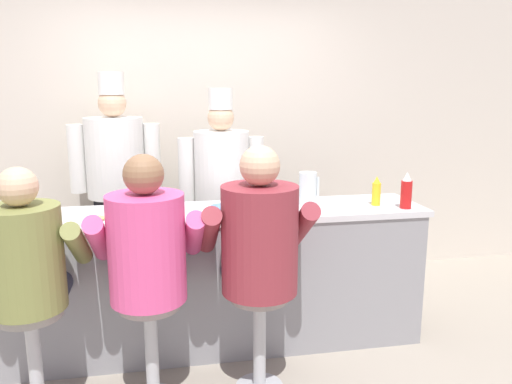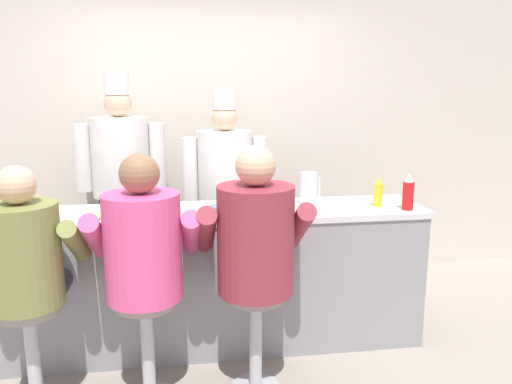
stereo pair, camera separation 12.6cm
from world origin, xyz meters
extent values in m
plane|color=#9E9384|center=(0.00, 0.00, 0.00)|extent=(20.00, 20.00, 0.00)
cube|color=beige|center=(0.00, 1.62, 1.35)|extent=(10.00, 0.06, 2.70)
cube|color=gray|center=(0.00, 0.29, 0.46)|extent=(2.82, 0.56, 0.91)
cube|color=silver|center=(0.00, 0.29, 0.93)|extent=(2.87, 0.58, 0.04)
cylinder|color=red|center=(1.29, 0.12, 1.05)|extent=(0.07, 0.07, 0.19)
cone|color=white|center=(1.29, 0.12, 1.17)|extent=(0.06, 0.06, 0.06)
cylinder|color=yellow|center=(1.13, 0.24, 1.03)|extent=(0.06, 0.06, 0.16)
cone|color=yellow|center=(1.13, 0.24, 1.13)|extent=(0.05, 0.05, 0.05)
cylinder|color=orange|center=(0.09, 0.11, 1.02)|extent=(0.03, 0.03, 0.13)
cylinder|color=#287F2D|center=(0.09, 0.11, 1.09)|extent=(0.02, 0.02, 0.01)
cylinder|color=silver|center=(0.67, 0.34, 1.07)|extent=(0.12, 0.12, 0.23)
cube|color=silver|center=(0.74, 0.34, 1.08)|extent=(0.01, 0.01, 0.14)
cylinder|color=white|center=(-0.71, 0.10, 0.96)|extent=(0.23, 0.23, 0.02)
ellipsoid|color=#E0BC60|center=(-0.71, 0.10, 0.98)|extent=(0.10, 0.08, 0.03)
cylinder|color=#4C7FB7|center=(0.06, 0.21, 0.98)|extent=(0.16, 0.16, 0.05)
cylinder|color=#B2B5BA|center=(-1.02, -0.30, 0.31)|extent=(0.07, 0.07, 0.58)
cylinder|color=gray|center=(-1.02, -0.30, 0.59)|extent=(0.33, 0.33, 0.05)
cylinder|color=#33384C|center=(-1.12, -0.11, 0.63)|extent=(0.15, 0.39, 0.15)
cylinder|color=#33384C|center=(-0.93, -0.11, 0.63)|extent=(0.15, 0.39, 0.15)
cylinder|color=olive|center=(-1.02, -0.30, 0.89)|extent=(0.39, 0.39, 0.55)
cylinder|color=olive|center=(-0.78, -0.19, 0.92)|extent=(0.10, 0.42, 0.33)
sphere|color=#DBB28E|center=(-1.02, -0.30, 1.27)|extent=(0.20, 0.20, 0.20)
cylinder|color=#B2B5BA|center=(-0.41, -0.30, 0.31)|extent=(0.07, 0.07, 0.58)
cylinder|color=gray|center=(-0.41, -0.30, 0.59)|extent=(0.33, 0.33, 0.05)
cylinder|color=#33384C|center=(-0.51, -0.10, 0.63)|extent=(0.15, 0.41, 0.15)
cylinder|color=#33384C|center=(-0.31, -0.10, 0.63)|extent=(0.15, 0.41, 0.15)
cylinder|color=#E54C8C|center=(-0.41, -0.30, 0.91)|extent=(0.41, 0.41, 0.59)
cylinder|color=#E54C8C|center=(-0.67, -0.19, 0.94)|extent=(0.11, 0.45, 0.36)
cylinder|color=#E54C8C|center=(-0.15, -0.19, 0.94)|extent=(0.11, 0.45, 0.36)
sphere|color=#8C6647|center=(-0.41, -0.30, 1.31)|extent=(0.21, 0.21, 0.21)
cylinder|color=#B2B5BA|center=(0.20, -0.30, 0.31)|extent=(0.07, 0.07, 0.58)
cylinder|color=gray|center=(0.20, -0.30, 0.59)|extent=(0.33, 0.33, 0.05)
cylinder|color=#33384C|center=(0.10, -0.09, 0.63)|extent=(0.16, 0.43, 0.16)
cylinder|color=#33384C|center=(0.31, -0.09, 0.63)|extent=(0.16, 0.43, 0.16)
cylinder|color=maroon|center=(0.20, -0.30, 0.92)|extent=(0.43, 0.43, 0.61)
cylinder|color=maroon|center=(-0.07, -0.18, 0.95)|extent=(0.11, 0.46, 0.37)
cylinder|color=maroon|center=(0.48, -0.18, 0.95)|extent=(0.11, 0.46, 0.37)
sphere|color=#DBB28E|center=(0.20, -0.30, 1.34)|extent=(0.22, 0.22, 0.22)
cube|color=#232328|center=(-0.69, 1.28, 0.43)|extent=(0.36, 0.20, 0.87)
cube|color=white|center=(-0.69, 1.22, 0.61)|extent=(0.32, 0.02, 0.52)
cylinder|color=white|center=(-0.69, 1.28, 1.19)|extent=(0.47, 0.47, 0.65)
sphere|color=#DBB28E|center=(-0.69, 1.28, 1.63)|extent=(0.22, 0.22, 0.22)
cylinder|color=white|center=(-0.69, 1.28, 1.78)|extent=(0.20, 0.20, 0.18)
cylinder|color=white|center=(-0.99, 1.28, 1.19)|extent=(0.13, 0.13, 0.55)
cylinder|color=white|center=(-0.39, 1.28, 1.19)|extent=(0.13, 0.13, 0.55)
cube|color=#232328|center=(0.15, 1.01, 0.40)|extent=(0.34, 0.19, 0.81)
cube|color=white|center=(0.15, 0.96, 0.57)|extent=(0.30, 0.02, 0.49)
cylinder|color=white|center=(0.15, 1.01, 1.11)|extent=(0.44, 0.44, 0.61)
sphere|color=#DBB28E|center=(0.15, 1.01, 1.52)|extent=(0.21, 0.21, 0.21)
cylinder|color=white|center=(0.15, 1.01, 1.67)|extent=(0.19, 0.19, 0.17)
cylinder|color=white|center=(-0.13, 1.01, 1.11)|extent=(0.12, 0.12, 0.52)
cylinder|color=white|center=(0.43, 1.01, 1.11)|extent=(0.12, 0.12, 0.52)
camera|label=1|loc=(-0.30, -2.91, 1.75)|focal=35.00mm
camera|label=2|loc=(-0.18, -2.93, 1.75)|focal=35.00mm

